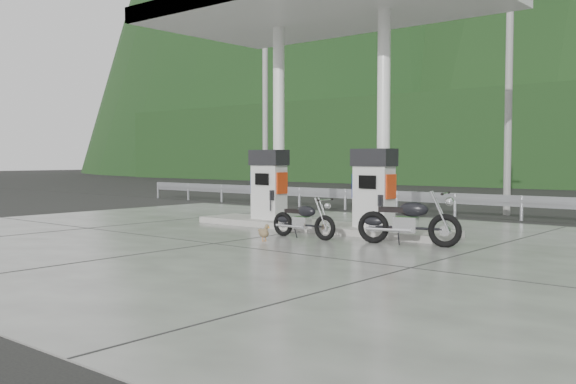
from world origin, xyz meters
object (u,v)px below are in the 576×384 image
Objects in this scene: gas_pump_left at (269,185)px; gas_pump_right at (374,188)px; duck at (264,233)px; motorcycle_left at (303,220)px; motorcycle_right at (408,222)px.

gas_pump_left is 1.00× the size of gas_pump_right.
gas_pump_left is 3.20m from gas_pump_right.
gas_pump_right is 2.89m from duck.
motorcycle_left is 2.36m from motorcycle_right.
gas_pump_left is 1.11× the size of motorcycle_left.
motorcycle_right is at bearing -13.64° from gas_pump_left.
motorcycle_right is at bearing 52.29° from duck.
gas_pump_left is 4.12× the size of duck.
gas_pump_left reaches higher than motorcycle_right.
gas_pump_right reaches higher than motorcycle_right.
motorcycle_left is 3.70× the size of duck.
motorcycle_left reaches higher than duck.
motorcycle_left is 1.00m from duck.
duck is at bearing -166.41° from motorcycle_right.
motorcycle_right reaches higher than duck.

